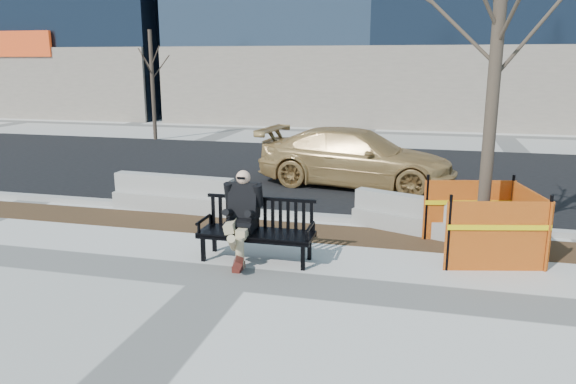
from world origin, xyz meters
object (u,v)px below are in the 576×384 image
object	(u,v)px
bench	(257,260)
jersey_barrier_right	(415,233)
jersey_barrier_left	(175,210)
sedan	(355,185)
seated_man	(243,258)
tree_fence	(479,254)

from	to	relation	value
bench	jersey_barrier_right	xyz separation A→B (m)	(2.59, 2.26, 0.00)
bench	jersey_barrier_left	world-z (taller)	bench
jersey_barrier_left	jersey_barrier_right	distance (m)	5.39
jersey_barrier_right	jersey_barrier_left	bearing A→B (deg)	-162.76
bench	sedan	world-z (taller)	sedan
seated_man	tree_fence	size ratio (longest dim) A/B	0.24
tree_fence	sedan	distance (m)	5.72
seated_man	sedan	bearing A→B (deg)	79.22
bench	seated_man	distance (m)	0.28
bench	jersey_barrier_right	distance (m)	3.43
tree_fence	jersey_barrier_right	bearing A→B (deg)	138.83
tree_fence	jersey_barrier_right	xyz separation A→B (m)	(-1.14, 0.99, 0.00)
seated_man	jersey_barrier_left	bearing A→B (deg)	133.98
bench	sedan	bearing A→B (deg)	81.74
jersey_barrier_left	sedan	bearing A→B (deg)	47.71
sedan	bench	bearing A→B (deg)	179.86
bench	tree_fence	world-z (taller)	tree_fence
jersey_barrier_left	jersey_barrier_right	xyz separation A→B (m)	(5.37, -0.38, 0.00)
jersey_barrier_left	jersey_barrier_right	bearing A→B (deg)	-0.71
tree_fence	bench	bearing A→B (deg)	-161.23
sedan	jersey_barrier_right	bearing A→B (deg)	-148.78
sedan	jersey_barrier_left	size ratio (longest dim) A/B	1.85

